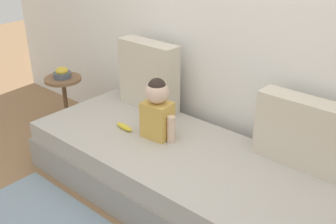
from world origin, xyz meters
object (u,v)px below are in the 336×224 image
at_px(couch, 182,175).
at_px(side_table, 64,90).
at_px(throw_pillow_left, 149,75).
at_px(toddler, 157,109).
at_px(banana, 124,127).
at_px(throw_pillow_right, 303,133).
at_px(fruit_bowl, 62,73).

xyz_separation_m(couch, side_table, (-1.50, 0.11, 0.20)).
xyz_separation_m(throw_pillow_left, toddler, (0.39, -0.33, -0.06)).
distance_m(couch, banana, 0.57).
xyz_separation_m(throw_pillow_left, side_table, (-0.84, -0.25, -0.28)).
xyz_separation_m(throw_pillow_right, toddler, (-0.93, -0.33, -0.00)).
height_order(throw_pillow_right, toddler, same).
bearing_deg(toddler, couch, -8.21).
bearing_deg(couch, fruit_bowl, 175.66).
relative_size(throw_pillow_left, toddler, 1.25).
bearing_deg(throw_pillow_right, side_table, -173.29).
bearing_deg(banana, toddler, 18.41).
bearing_deg(toddler, throw_pillow_left, 139.93).
distance_m(banana, side_table, 0.99).
distance_m(couch, fruit_bowl, 1.55).
height_order(banana, fruit_bowl, fruit_bowl).
height_order(couch, throw_pillow_right, throw_pillow_right).
xyz_separation_m(side_table, fruit_bowl, (0.00, 0.00, 0.17)).
height_order(banana, side_table, side_table).
relative_size(throw_pillow_left, throw_pillow_right, 0.93).
distance_m(couch, side_table, 1.52).
relative_size(banana, side_table, 0.33).
distance_m(throw_pillow_left, side_table, 0.92).
height_order(couch, toddler, toddler).
bearing_deg(throw_pillow_right, fruit_bowl, -173.29).
distance_m(toddler, fruit_bowl, 1.24).
bearing_deg(throw_pillow_right, toddler, -160.44).
xyz_separation_m(banana, fruit_bowl, (-0.97, 0.16, 0.15)).
bearing_deg(side_table, banana, -9.40).
bearing_deg(banana, couch, 5.14).
bearing_deg(couch, throw_pillow_left, 150.83).
height_order(throw_pillow_right, banana, throw_pillow_right).
height_order(couch, side_table, side_table).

